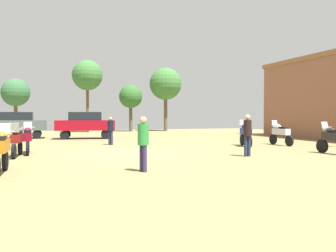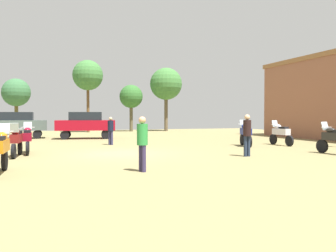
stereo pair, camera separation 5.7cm
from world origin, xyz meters
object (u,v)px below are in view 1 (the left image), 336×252
at_px(person_3, 143,140).
at_px(tree_6, 166,84).
at_px(motorcycle_2, 335,138).
at_px(tree_1, 16,93).
at_px(person_1, 247,132).
at_px(motorcycle_1, 1,150).
at_px(tree_4, 87,76).
at_px(motorcycle_7, 246,133).
at_px(car_3, 16,123).
at_px(motorcycle_9, 28,138).
at_px(motorcycle_5, 17,140).
at_px(person_2, 111,129).
at_px(tree_3, 131,97).
at_px(car_1, 85,123).
at_px(motorcycle_4, 281,133).

xyz_separation_m(person_3, tree_6, (9.86, 26.69, 4.22)).
height_order(motorcycle_2, tree_1, tree_1).
bearing_deg(person_1, motorcycle_1, 4.74).
relative_size(person_1, tree_4, 0.24).
bearing_deg(motorcycle_7, car_3, 153.86).
bearing_deg(car_3, motorcycle_7, -130.89).
bearing_deg(motorcycle_7, tree_1, 138.58).
bearing_deg(motorcycle_9, motorcycle_5, -109.20).
bearing_deg(motorcycle_2, person_2, 131.65).
height_order(motorcycle_5, tree_6, tree_6).
height_order(motorcycle_5, motorcycle_9, motorcycle_5).
bearing_deg(tree_6, person_1, -100.72).
bearing_deg(tree_3, person_1, -91.64).
height_order(motorcycle_5, tree_4, tree_4).
xyz_separation_m(motorcycle_7, motorcycle_9, (-11.50, -0.08, -0.02)).
xyz_separation_m(motorcycle_9, tree_6, (13.49, 19.95, 4.51)).
xyz_separation_m(car_3, person_2, (5.71, -8.06, -0.20)).
bearing_deg(person_1, motorcycle_7, -125.44).
height_order(motorcycle_2, person_1, person_1).
bearing_deg(motorcycle_1, car_1, 77.59).
xyz_separation_m(motorcycle_2, tree_6, (0.40, 24.79, 4.51)).
height_order(motorcycle_2, motorcycle_9, motorcycle_2).
bearing_deg(motorcycle_2, motorcycle_7, 103.44).
xyz_separation_m(person_2, person_3, (-0.79, -10.23, 0.04)).
bearing_deg(motorcycle_4, motorcycle_1, -158.36).
bearing_deg(motorcycle_9, tree_6, 54.49).
relative_size(motorcycle_9, tree_4, 0.30).
height_order(motorcycle_7, tree_6, tree_6).
bearing_deg(person_3, motorcycle_7, -65.64).
bearing_deg(motorcycle_1, motorcycle_2, 6.46).
xyz_separation_m(motorcycle_2, motorcycle_9, (-13.09, 4.83, -0.00)).
relative_size(motorcycle_2, tree_1, 0.39).
distance_m(tree_1, tree_4, 7.27).
height_order(motorcycle_1, motorcycle_5, motorcycle_1).
height_order(motorcycle_2, tree_3, tree_3).
bearing_deg(motorcycle_2, tree_4, 103.96).
distance_m(motorcycle_9, tree_4, 20.94).
xyz_separation_m(motorcycle_9, tree_3, (9.61, 20.41, 3.05)).
distance_m(motorcycle_2, car_1, 17.32).
distance_m(motorcycle_2, person_2, 12.03).
distance_m(motorcycle_1, tree_3, 28.23).
distance_m(car_1, car_3, 5.27).
xyz_separation_m(motorcycle_4, tree_1, (-15.82, 21.02, 3.29)).
relative_size(motorcycle_4, person_2, 1.27).
distance_m(car_3, person_2, 9.88).
relative_size(motorcycle_7, tree_6, 0.29).
bearing_deg(motorcycle_4, motorcycle_9, 179.62).
distance_m(motorcycle_2, tree_6, 25.20).
height_order(motorcycle_9, car_1, car_1).
distance_m(tree_1, tree_3, 11.64).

